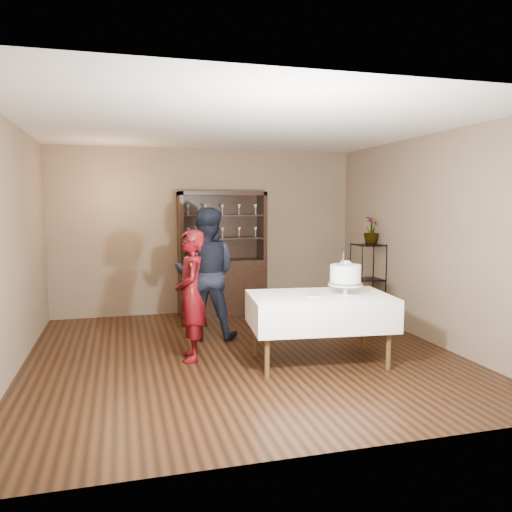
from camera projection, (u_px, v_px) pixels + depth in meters
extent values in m
plane|color=black|center=(243.00, 354.00, 6.02)|extent=(5.00, 5.00, 0.00)
plane|color=silver|center=(242.00, 126.00, 5.74)|extent=(5.00, 5.00, 0.00)
cube|color=brown|center=(207.00, 231.00, 8.28)|extent=(5.00, 0.02, 2.70)
cube|color=brown|center=(11.00, 248.00, 5.23)|extent=(0.02, 5.00, 2.70)
cube|color=brown|center=(428.00, 239.00, 6.53)|extent=(0.02, 5.00, 2.70)
cube|color=black|center=(222.00, 287.00, 8.18)|extent=(1.40, 0.48, 0.90)
cube|color=black|center=(219.00, 225.00, 8.28)|extent=(1.40, 0.03, 1.10)
cube|color=black|center=(222.00, 194.00, 8.02)|extent=(1.40, 0.48, 0.06)
cube|color=black|center=(222.00, 238.00, 8.09)|extent=(1.28, 0.42, 0.02)
cube|color=black|center=(222.00, 215.00, 8.05)|extent=(1.28, 0.42, 0.02)
cylinder|color=black|center=(362.00, 285.00, 7.46)|extent=(0.02, 0.02, 1.20)
cylinder|color=black|center=(386.00, 284.00, 7.56)|extent=(0.02, 0.02, 1.20)
cylinder|color=black|center=(350.00, 281.00, 7.84)|extent=(0.02, 0.02, 1.20)
cylinder|color=black|center=(373.00, 280.00, 7.95)|extent=(0.02, 0.02, 1.20)
cube|color=black|center=(367.00, 311.00, 7.75)|extent=(0.40, 0.40, 0.02)
cube|color=black|center=(368.00, 279.00, 7.70)|extent=(0.40, 0.40, 0.01)
cube|color=black|center=(368.00, 245.00, 7.64)|extent=(0.40, 0.40, 0.02)
cube|color=white|center=(320.00, 311.00, 5.65)|extent=(1.66, 1.12, 0.36)
cylinder|color=#4B341B|center=(267.00, 342.00, 5.20)|extent=(0.06, 0.06, 0.74)
cylinder|color=#4B341B|center=(389.00, 337.00, 5.41)|extent=(0.06, 0.06, 0.74)
cylinder|color=#4B341B|center=(256.00, 325.00, 5.93)|extent=(0.06, 0.06, 0.74)
cylinder|color=#4B341B|center=(363.00, 321.00, 6.14)|extent=(0.06, 0.06, 0.74)
imported|color=#3A050C|center=(191.00, 295.00, 5.75)|extent=(0.40, 0.58, 1.51)
imported|color=black|center=(206.00, 273.00, 6.67)|extent=(1.01, 0.88, 1.76)
cylinder|color=silver|center=(345.00, 294.00, 5.64)|extent=(0.22, 0.22, 0.01)
cylinder|color=silver|center=(345.00, 290.00, 5.63)|extent=(0.05, 0.05, 0.11)
cylinder|color=silver|center=(345.00, 284.00, 5.63)|extent=(0.39, 0.39, 0.02)
cylinder|color=#4D6D33|center=(345.00, 283.00, 5.63)|extent=(0.38, 0.38, 0.02)
cylinder|color=white|center=(345.00, 274.00, 5.62)|extent=(0.38, 0.38, 0.22)
sphere|color=#5E76CA|center=(348.00, 264.00, 5.61)|extent=(0.03, 0.03, 0.03)
cube|color=white|center=(343.00, 258.00, 5.56)|extent=(0.02, 0.02, 0.15)
cube|color=black|center=(343.00, 250.00, 5.55)|extent=(0.03, 0.02, 0.06)
cylinder|color=silver|center=(314.00, 295.00, 5.55)|extent=(0.26, 0.26, 0.01)
cylinder|color=silver|center=(316.00, 292.00, 5.73)|extent=(0.20, 0.20, 0.01)
imported|color=#4D6D33|center=(371.00, 231.00, 7.63)|extent=(0.33, 0.33, 0.42)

